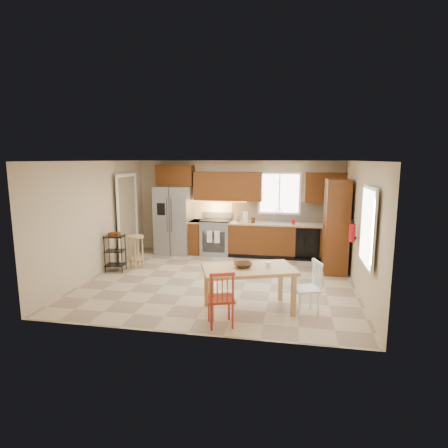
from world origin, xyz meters
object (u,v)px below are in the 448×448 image
range_stove (216,237)px  chair_white (306,288)px  refrigerator (174,220)px  table_bowl (243,268)px  bar_stool (136,252)px  utility_cart (115,253)px  table_jar (269,266)px  soap_bottle (293,221)px  pantry (336,226)px  dining_table (248,290)px  chair_red (220,298)px  fire_extinguisher (352,233)px

range_stove → chair_white: range_stove is taller
refrigerator → table_bowl: (2.38, -3.57, -0.17)m
bar_stool → utility_cart: bearing=-142.6°
table_jar → chair_white: bearing=-4.1°
range_stove → soap_bottle: (2.03, -0.08, 0.54)m
pantry → utility_cart: bearing=-169.2°
soap_bottle → table_jar: bearing=-96.2°
soap_bottle → bar_stool: soap_bottle is taller
refrigerator → table_jar: size_ratio=14.61×
range_stove → utility_cart: bearing=-135.4°
chair_white → utility_cart: chair_white is taller
refrigerator → bar_stool: refrigerator is taller
range_stove → bar_stool: bearing=-134.6°
dining_table → table_jar: table_jar is taller
chair_white → bar_stool: chair_white is taller
table_bowl → range_stove: bearing=108.7°
chair_red → dining_table: bearing=41.9°
pantry → fire_extinguisher: size_ratio=5.83×
table_bowl → bar_stool: bearing=144.1°
table_bowl → utility_cart: utility_cart is taller
pantry → refrigerator: bearing=167.4°
pantry → bar_stool: bearing=-172.3°
utility_cart → soap_bottle: bearing=17.4°
chair_white → utility_cart: size_ratio=1.04×
fire_extinguisher → table_jar: (-1.53, -1.50, -0.33)m
range_stove → chair_red: (0.97, -4.28, -0.02)m
pantry → bar_stool: (-4.56, -0.61, -0.67)m
dining_table → chair_red: bearing=-138.1°
fire_extinguisher → dining_table: fire_extinguisher is taller
pantry → table_bowl: pantry is taller
refrigerator → chair_red: refrigerator is taller
pantry → bar_stool: pantry is taller
bar_stool → refrigerator: bearing=70.9°
dining_table → chair_white: bearing=-16.8°
chair_red → bar_stool: bearing=113.7°
pantry → utility_cart: size_ratio=2.47×
pantry → table_bowl: bearing=-123.5°
refrigerator → dining_table: bearing=-55.3°
soap_bottle → bar_stool: 3.96m
refrigerator → soap_bottle: 3.18m
chair_red → pantry: bearing=38.8°
soap_bottle → pantry: bearing=-43.5°
range_stove → table_bowl: (1.23, -3.63, 0.28)m
dining_table → range_stove: bearing=90.2°
refrigerator → chair_white: bearing=-45.8°
range_stove → pantry: size_ratio=0.44×
fire_extinguisher → table_jar: 2.17m
table_jar → soap_bottle: bearing=83.8°
range_stove → table_jar: size_ratio=7.39×
chair_red → table_jar: 1.06m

